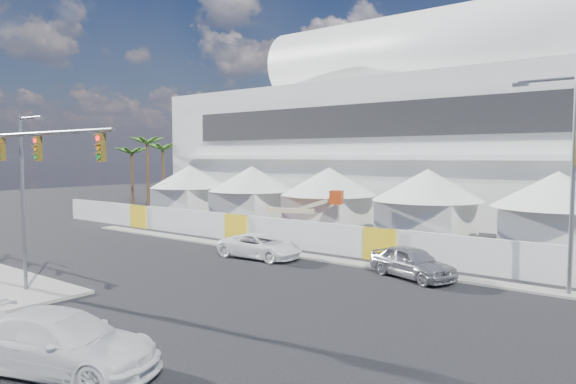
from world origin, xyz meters
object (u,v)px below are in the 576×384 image
Objects in this scene: boom_lift at (282,224)px; pickup_curb at (260,246)px; pickup_near at (61,342)px; streetlight_curb at (568,168)px; streetlight_median at (25,190)px; sedan_silver at (412,262)px.

pickup_curb is at bearing -80.80° from boom_lift.
streetlight_curb reaches higher than pickup_near.
pickup_curb is 0.67× the size of streetlight_median.
streetlight_curb is (6.91, 1.11, 5.01)m from sedan_silver.
sedan_silver is at bearing -89.09° from pickup_curb.
streetlight_curb is 1.32× the size of boom_lift.
boom_lift is at bearing 25.15° from pickup_curb.
pickup_curb is 0.54× the size of streetlight_curb.
pickup_near is (6.48, -16.52, 0.13)m from pickup_curb.
pickup_curb is 17.57m from streetlight_curb.
streetlight_curb is at bearing -87.32° from pickup_curb.
streetlight_curb is 22.19m from boom_lift.
streetlight_median is 1.07× the size of boom_lift.
streetlight_median is (-12.97, -13.72, 3.98)m from sedan_silver.
sedan_silver is at bearing -170.90° from streetlight_curb.
sedan_silver is 0.90× the size of pickup_curb.
boom_lift is (-14.00, 6.74, 0.17)m from sedan_silver.
sedan_silver is 17.66m from pickup_near.
pickup_near is at bearing -118.98° from streetlight_curb.
streetlight_curb is at bearing -34.95° from boom_lift.
sedan_silver is 8.61m from streetlight_curb.
pickup_near is 26.35m from boom_lift.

